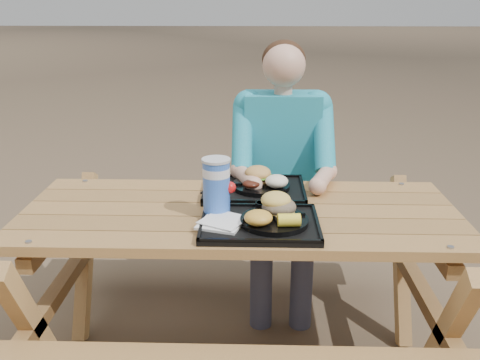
{
  "coord_description": "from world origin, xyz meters",
  "views": [
    {
      "loc": [
        0.06,
        -2.05,
        1.58
      ],
      "look_at": [
        0.0,
        0.0,
        0.88
      ],
      "focal_mm": 40.0,
      "sensor_mm": 36.0,
      "label": 1
    }
  ],
  "objects": [
    {
      "name": "napkin_stack",
      "position": [
        -0.07,
        -0.2,
        0.78
      ],
      "size": [
        0.2,
        0.2,
        0.02
      ],
      "primitive_type": "cube",
      "rotation": [
        0.0,
        0.0,
        -0.29
      ],
      "color": "white",
      "rests_on": "tray_near"
    },
    {
      "name": "baked_beans",
      "position": [
        0.04,
        0.16,
        0.81
      ],
      "size": [
        0.08,
        0.08,
        0.04
      ],
      "primitive_type": "ellipsoid",
      "color": "#43170D",
      "rests_on": "plate_far"
    },
    {
      "name": "plate_near",
      "position": [
        0.14,
        -0.18,
        0.78
      ],
      "size": [
        0.26,
        0.26,
        0.02
      ],
      "primitive_type": "cylinder",
      "color": "black",
      "rests_on": "tray_near"
    },
    {
      "name": "condiment_bbq",
      "position": [
        0.09,
        -0.05,
        0.79
      ],
      "size": [
        0.06,
        0.06,
        0.03
      ],
      "primitive_type": "cylinder",
      "color": "black",
      "rests_on": "tray_near"
    },
    {
      "name": "soda_cup",
      "position": [
        -0.09,
        -0.08,
        0.88
      ],
      "size": [
        0.11,
        0.11,
        0.21
      ],
      "primitive_type": "cylinder",
      "color": "blue",
      "rests_on": "tray_near"
    },
    {
      "name": "condiment_mustard",
      "position": [
        0.13,
        -0.06,
        0.78
      ],
      "size": [
        0.05,
        0.05,
        0.03
      ],
      "primitive_type": "cylinder",
      "color": "#F5AA1B",
      "rests_on": "tray_near"
    },
    {
      "name": "picnic_table",
      "position": [
        0.0,
        0.0,
        0.38
      ],
      "size": [
        1.8,
        1.49,
        0.75
      ],
      "primitive_type": null,
      "color": "#999999",
      "rests_on": "ground"
    },
    {
      "name": "tray_far",
      "position": [
        0.06,
        0.2,
        0.76
      ],
      "size": [
        0.45,
        0.35,
        0.02
      ],
      "primitive_type": "cube",
      "color": "black",
      "rests_on": "picnic_table"
    },
    {
      "name": "corn_cob",
      "position": [
        0.19,
        -0.25,
        0.81
      ],
      "size": [
        0.09,
        0.09,
        0.05
      ],
      "primitive_type": null,
      "rotation": [
        0.0,
        0.0,
        0.07
      ],
      "color": "yellow",
      "rests_on": "plate_near"
    },
    {
      "name": "potato_salad",
      "position": [
        0.16,
        0.17,
        0.82
      ],
      "size": [
        0.1,
        0.1,
        0.06
      ],
      "primitive_type": "ellipsoid",
      "color": "white",
      "rests_on": "plate_far"
    },
    {
      "name": "plate_far",
      "position": [
        0.09,
        0.21,
        0.78
      ],
      "size": [
        0.26,
        0.26,
        0.02
      ],
      "primitive_type": "cylinder",
      "color": "black",
      "rests_on": "tray_far"
    },
    {
      "name": "burger",
      "position": [
        0.07,
        0.25,
        0.84
      ],
      "size": [
        0.12,
        0.12,
        0.11
      ],
      "primitive_type": null,
      "color": "#CC9048",
      "rests_on": "plate_far"
    },
    {
      "name": "cutlery_far",
      "position": [
        -0.11,
        0.21,
        0.77
      ],
      "size": [
        0.06,
        0.17,
        0.01
      ],
      "primitive_type": "cube",
      "rotation": [
        0.0,
        0.0,
        -0.19
      ],
      "color": "black",
      "rests_on": "tray_far"
    },
    {
      "name": "diner",
      "position": [
        0.2,
        0.6,
        0.64
      ],
      "size": [
        0.48,
        0.84,
        1.28
      ],
      "primitive_type": null,
      "color": "#1CBBC7",
      "rests_on": "ground"
    },
    {
      "name": "sandwich",
      "position": [
        0.15,
        -0.13,
        0.85
      ],
      "size": [
        0.12,
        0.12,
        0.13
      ],
      "primitive_type": null,
      "color": "#E4B950",
      "rests_on": "plate_near"
    },
    {
      "name": "tray_near",
      "position": [
        0.08,
        -0.18,
        0.76
      ],
      "size": [
        0.45,
        0.35,
        0.02
      ],
      "primitive_type": "cube",
      "color": "black",
      "rests_on": "picnic_table"
    },
    {
      "name": "mac_cheese",
      "position": [
        0.07,
        -0.24,
        0.82
      ],
      "size": [
        0.11,
        0.11,
        0.05
      ],
      "primitive_type": "ellipsoid",
      "color": "gold",
      "rests_on": "plate_near"
    }
  ]
}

